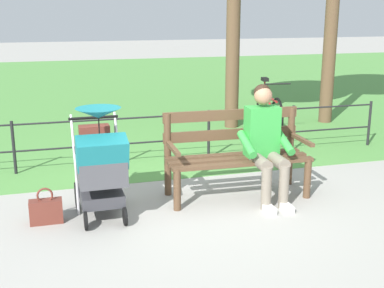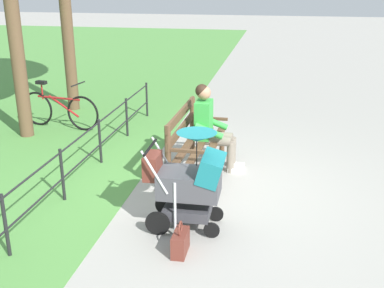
{
  "view_description": "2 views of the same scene",
  "coord_description": "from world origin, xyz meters",
  "px_view_note": "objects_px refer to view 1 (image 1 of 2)",
  "views": [
    {
      "loc": [
        1.48,
        5.07,
        2.06
      ],
      "look_at": [
        0.08,
        0.15,
        0.71
      ],
      "focal_mm": 47.52,
      "sensor_mm": 36.0,
      "label": 1
    },
    {
      "loc": [
        5.76,
        1.05,
        2.73
      ],
      "look_at": [
        0.13,
        -0.0,
        0.69
      ],
      "focal_mm": 44.21,
      "sensor_mm": 36.0,
      "label": 2
    }
  ],
  "objects_px": {
    "bicycle": "(269,110)",
    "park_bench": "(236,150)",
    "stroller": "(100,161)",
    "handbag": "(46,211)",
    "person_on_bench": "(265,140)"
  },
  "relations": [
    {
      "from": "stroller",
      "to": "handbag",
      "type": "height_order",
      "value": "stroller"
    },
    {
      "from": "park_bench",
      "to": "handbag",
      "type": "bearing_deg",
      "value": 7.09
    },
    {
      "from": "person_on_bench",
      "to": "bicycle",
      "type": "bearing_deg",
      "value": -115.05
    },
    {
      "from": "park_bench",
      "to": "bicycle",
      "type": "relative_size",
      "value": 0.98
    },
    {
      "from": "person_on_bench",
      "to": "bicycle",
      "type": "height_order",
      "value": "person_on_bench"
    },
    {
      "from": "park_bench",
      "to": "person_on_bench",
      "type": "distance_m",
      "value": 0.38
    },
    {
      "from": "park_bench",
      "to": "person_on_bench",
      "type": "relative_size",
      "value": 1.27
    },
    {
      "from": "person_on_bench",
      "to": "stroller",
      "type": "bearing_deg",
      "value": 1.1
    },
    {
      "from": "park_bench",
      "to": "stroller",
      "type": "bearing_deg",
      "value": 9.48
    },
    {
      "from": "bicycle",
      "to": "person_on_bench",
      "type": "bearing_deg",
      "value": 64.95
    },
    {
      "from": "handbag",
      "to": "person_on_bench",
      "type": "bearing_deg",
      "value": -179.09
    },
    {
      "from": "bicycle",
      "to": "park_bench",
      "type": "bearing_deg",
      "value": 59.25
    },
    {
      "from": "handbag",
      "to": "stroller",
      "type": "bearing_deg",
      "value": -179.7
    },
    {
      "from": "person_on_bench",
      "to": "stroller",
      "type": "height_order",
      "value": "person_on_bench"
    },
    {
      "from": "person_on_bench",
      "to": "handbag",
      "type": "xyz_separation_m",
      "value": [
        2.36,
        0.04,
        -0.55
      ]
    }
  ]
}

